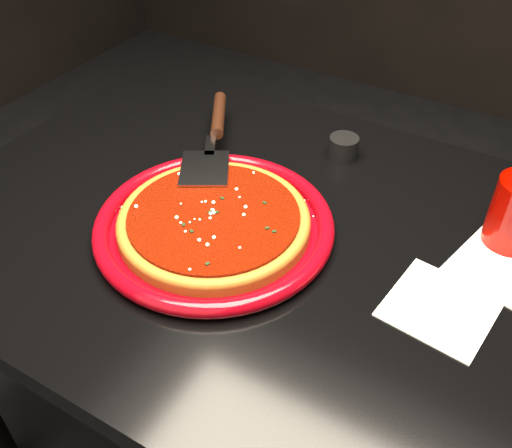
{
  "coord_description": "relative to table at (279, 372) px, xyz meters",
  "views": [
    {
      "loc": [
        0.31,
        -0.62,
        1.36
      ],
      "look_at": [
        -0.04,
        -0.02,
        0.77
      ],
      "focal_mm": 40.0,
      "sensor_mm": 36.0,
      "label": 1
    }
  ],
  "objects": [
    {
      "name": "table",
      "position": [
        0.0,
        0.0,
        0.0
      ],
      "size": [
        1.2,
        0.8,
        0.75
      ],
      "primitive_type": "cube",
      "color": "black",
      "rests_on": "floor"
    },
    {
      "name": "plate",
      "position": [
        -0.1,
        -0.05,
        0.39
      ],
      "size": [
        0.48,
        0.48,
        0.03
      ],
      "primitive_type": "cylinder",
      "rotation": [
        0.0,
        0.0,
        -0.28
      ],
      "color": "maroon",
      "rests_on": "table"
    },
    {
      "name": "basil_flecks",
      "position": [
        -0.1,
        -0.05,
        0.41
      ],
      "size": [
        0.24,
        0.24,
        0.0
      ],
      "primitive_type": null,
      "color": "black",
      "rests_on": "plate"
    },
    {
      "name": "napkin_a",
      "position": [
        0.26,
        -0.03,
        0.38
      ],
      "size": [
        0.16,
        0.16,
        0.0
      ],
      "primitive_type": "cube",
      "rotation": [
        0.0,
        0.0,
        -0.12
      ],
      "color": "white",
      "rests_on": "table"
    },
    {
      "name": "pizza_crust",
      "position": [
        -0.1,
        -0.05,
        0.39
      ],
      "size": [
        0.38,
        0.38,
        0.02
      ],
      "primitive_type": "cylinder",
      "rotation": [
        0.0,
        0.0,
        -0.28
      ],
      "color": "brown",
      "rests_on": "plate"
    },
    {
      "name": "pizza_server",
      "position": [
        -0.22,
        0.12,
        0.42
      ],
      "size": [
        0.26,
        0.35,
        0.03
      ],
      "primitive_type": null,
      "rotation": [
        0.0,
        0.0,
        0.53
      ],
      "color": "#B4B7BC",
      "rests_on": "plate"
    },
    {
      "name": "ramekin",
      "position": [
        -0.01,
        0.25,
        0.4
      ],
      "size": [
        0.06,
        0.06,
        0.04
      ],
      "primitive_type": "cylinder",
      "rotation": [
        0.0,
        0.0,
        0.11
      ],
      "color": "black",
      "rests_on": "table"
    },
    {
      "name": "parmesan_dusting",
      "position": [
        -0.1,
        -0.05,
        0.41
      ],
      "size": [
        0.26,
        0.26,
        0.01
      ],
      "primitive_type": null,
      "color": "beige",
      "rests_on": "plate"
    },
    {
      "name": "pizza_crust_rim",
      "position": [
        -0.1,
        -0.05,
        0.4
      ],
      "size": [
        0.38,
        0.38,
        0.02
      ],
      "primitive_type": "torus",
      "rotation": [
        0.0,
        0.0,
        -0.28
      ],
      "color": "brown",
      "rests_on": "plate"
    },
    {
      "name": "pizza_sauce",
      "position": [
        -0.1,
        -0.05,
        0.41
      ],
      "size": [
        0.34,
        0.34,
        0.01
      ],
      "primitive_type": "cylinder",
      "rotation": [
        0.0,
        0.0,
        -0.28
      ],
      "color": "#711102",
      "rests_on": "plate"
    }
  ]
}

